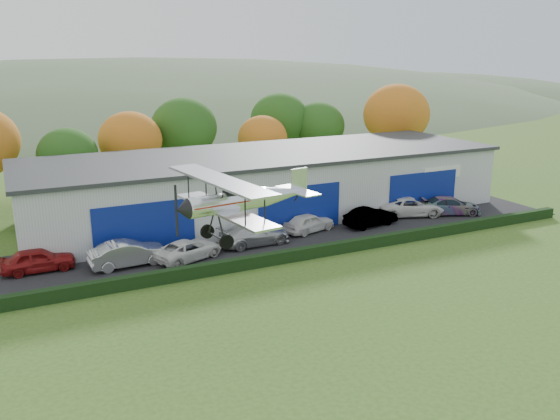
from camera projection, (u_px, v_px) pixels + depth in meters
name	position (u px, v px, depth m)	size (l,w,h in m)	color
ground	(441.00, 389.00, 23.59)	(300.00, 300.00, 0.00)	#355A1C
apron	(282.00, 237.00, 43.07)	(48.00, 9.00, 0.05)	black
hedge	(313.00, 252.00, 38.81)	(46.00, 0.60, 0.80)	black
hangar	(267.00, 183.00, 49.27)	(40.60, 12.60, 5.30)	#B2B7BC
tree_belt	(177.00, 134.00, 57.71)	(75.70, 13.22, 10.12)	#3D2614
distant_hills	(52.00, 161.00, 146.61)	(430.00, 196.00, 56.00)	#4C6642
car_0	(38.00, 260.00, 36.12)	(1.79, 4.45, 1.52)	maroon
car_1	(128.00, 253.00, 37.08)	(1.76, 5.04, 1.66)	silver
car_2	(188.00, 250.00, 38.27)	(2.23, 4.84, 1.34)	silver
car_3	(254.00, 235.00, 41.18)	(2.14, 5.26, 1.53)	silver
car_4	(309.00, 222.00, 44.23)	(1.73, 4.31, 1.47)	silver
car_5	(371.00, 217.00, 45.71)	(1.60, 4.58, 1.51)	gray
car_6	(410.00, 206.00, 48.69)	(2.64, 5.71, 1.59)	silver
car_7	(450.00, 206.00, 49.10)	(2.10, 5.16, 1.50)	gray
biplane	(240.00, 199.00, 27.37)	(7.32, 8.39, 3.12)	silver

